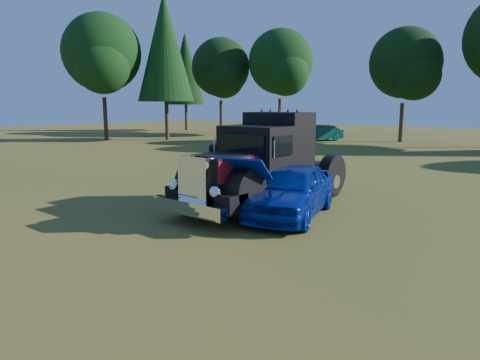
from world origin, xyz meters
The scene contains 7 objects.
ground centered at (0.00, 0.00, 0.00)m, with size 120.00×120.00×0.00m, color #395418.
treeline centered at (-4.98, 26.90, 7.56)m, with size 66.14×24.04×13.33m.
diamond_t_truck centered at (1.11, 1.88, 1.28)m, with size 3.37×7.16×3.00m.
hotrod_coupe centered at (2.52, 1.40, 0.77)m, with size 2.97×4.83×1.89m.
spectator_near centered at (-0.28, 2.04, 1.00)m, with size 0.73×0.48×2.01m, color #1C2643.
spectator_far centered at (-0.48, 1.39, 0.98)m, with size 0.95×0.74×1.95m, color #1F2B49.
distant_teal_car centered at (-10.09, 25.93, 0.72)m, with size 1.51×4.34×1.43m, color #0B3C45.
Camera 1 is at (9.16, -9.07, 3.23)m, focal length 32.00 mm.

